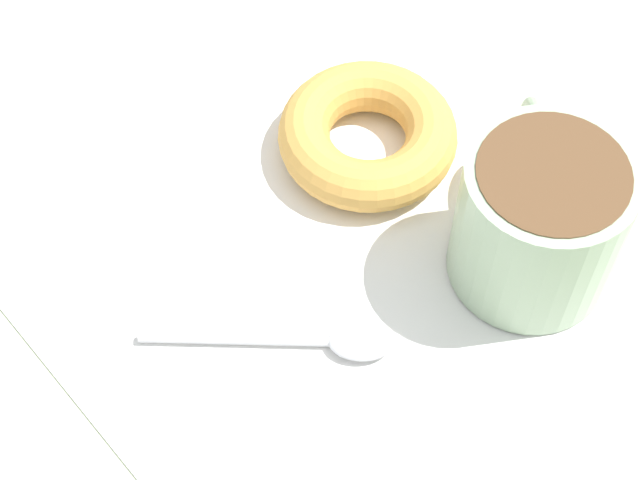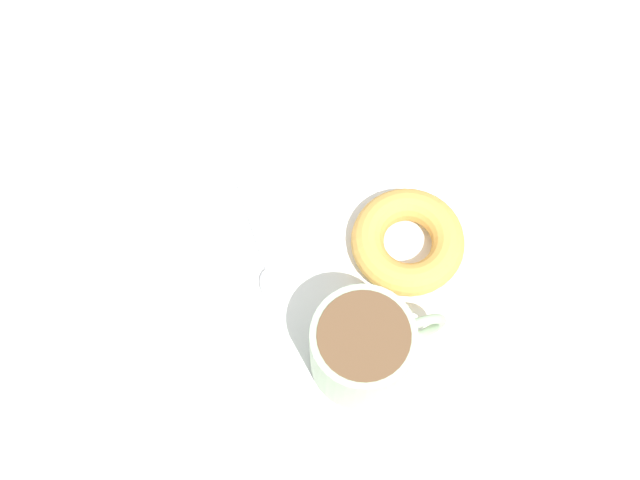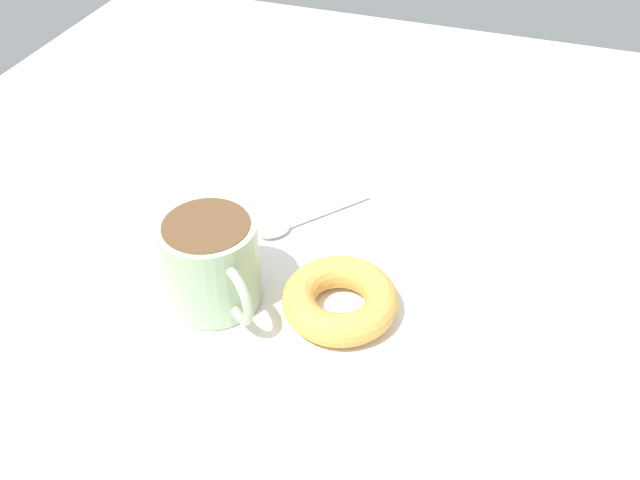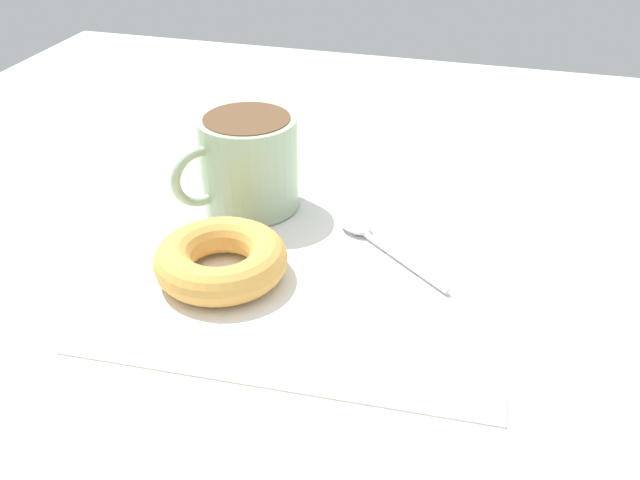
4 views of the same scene
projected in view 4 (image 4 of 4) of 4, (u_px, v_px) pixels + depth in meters
The scene contains 5 objects.
ground_plane at pixel (333, 289), 59.46cm from camera, with size 120.00×120.00×2.00cm, color beige.
napkin at pixel (320, 261), 60.99cm from camera, with size 31.53×31.53×0.30cm, color white.
coffee_cup at pixel (247, 161), 66.74cm from camera, with size 9.99×11.12×8.95cm.
donut at pixel (221, 259), 58.10cm from camera, with size 10.95×10.95×3.16cm, color gold.
spoon at pixel (369, 235), 63.61cm from camera, with size 11.80×10.10×0.90cm.
Camera 4 is at (-12.09, 46.78, 33.92)cm, focal length 40.00 mm.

